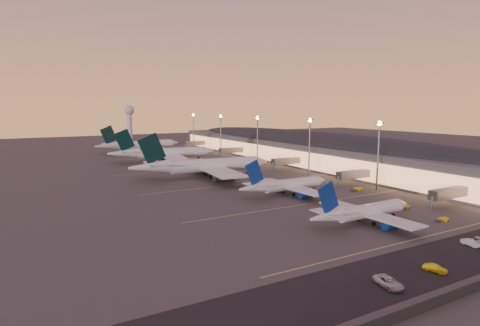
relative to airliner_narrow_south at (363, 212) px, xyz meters
The scene contains 18 objects.
ground 30.16m from the airliner_narrow_south, 84.29° to the left, with size 700.00×700.00×0.00m, color #413F3C.
airliner_narrow_south is the anchor object (origin of this frame).
airliner_narrow_north 39.10m from the airliner_narrow_south, 85.48° to the left, with size 38.09×33.98×13.63m.
airliner_wide_near 86.27m from the airliner_narrow_south, 94.98° to the left, with size 64.20×58.81×20.53m.
airliner_wide_mid 144.52m from the airliner_narrow_south, 92.32° to the left, with size 60.16×55.38×19.27m.
airliner_wide_far 198.48m from the airliner_narrow_south, 91.25° to the left, with size 59.83×54.94×19.14m.
terminal_building 121.23m from the airliner_narrow_south, 57.64° to the left, with size 56.35×255.00×17.46m.
light_masts 103.52m from the airliner_narrow_south, 67.65° to the left, with size 2.20×217.20×25.90m.
radar_tower 290.71m from the airliner_narrow_south, 87.44° to the left, with size 9.00×9.00×32.50m.
service_lane 26.55m from the airliner_narrow_south, 83.50° to the right, with size 260.00×16.00×0.01m.
lane_markings 69.97m from the airliner_narrow_south, 87.55° to the left, with size 90.00×180.36×0.00m.
baggage_tug_a 22.79m from the airliner_narrow_south, 23.94° to the right, with size 3.80×1.92×1.09m.
baggage_tug_b 23.92m from the airliner_narrow_south, 11.72° to the left, with size 3.65×1.81×1.05m.
baggage_tug_c 43.57m from the airliner_narrow_south, 45.92° to the left, with size 4.22×1.98×1.24m.
service_van_a 38.28m from the airliner_narrow_south, 129.90° to the right, with size 2.75×5.97×1.66m, color silver.
service_van_b 31.72m from the airliner_narrow_south, 111.75° to the right, with size 1.48×4.23×1.40m, color #DCC30C.
service_van_c 25.87m from the airliner_narrow_south, 70.79° to the right, with size 1.52×4.36×1.44m, color silver.
service_van_e 27.12m from the airliner_narrow_south, 64.54° to the right, with size 2.73×5.92×1.65m, color silver.
Camera 1 is at (-82.82, -103.84, 31.17)m, focal length 30.00 mm.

